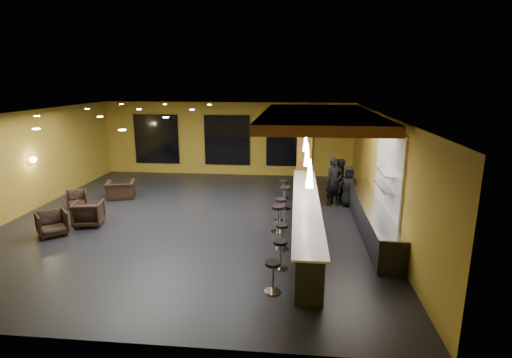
# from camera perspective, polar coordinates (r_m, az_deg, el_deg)

# --- Properties ---
(floor) EXTENTS (12.00, 13.00, 0.10)m
(floor) POSITION_cam_1_polar(r_m,az_deg,el_deg) (13.63, -8.65, -5.82)
(floor) COLOR black
(floor) RESTS_ON ground
(ceiling) EXTENTS (12.00, 13.00, 0.10)m
(ceiling) POSITION_cam_1_polar(r_m,az_deg,el_deg) (12.87, -9.25, 9.44)
(ceiling) COLOR black
(wall_back) EXTENTS (12.00, 0.10, 3.50)m
(wall_back) POSITION_cam_1_polar(r_m,az_deg,el_deg) (19.44, -4.10, 5.76)
(wall_back) COLOR #A88725
(wall_back) RESTS_ON floor
(wall_front) EXTENTS (12.00, 0.10, 3.50)m
(wall_front) POSITION_cam_1_polar(r_m,az_deg,el_deg) (7.28, -22.08, -9.66)
(wall_front) COLOR #A88725
(wall_front) RESTS_ON floor
(wall_left) EXTENTS (0.10, 13.00, 3.50)m
(wall_left) POSITION_cam_1_polar(r_m,az_deg,el_deg) (15.78, -30.73, 1.86)
(wall_left) COLOR #A88725
(wall_left) RESTS_ON floor
(wall_right) EXTENTS (0.10, 13.00, 3.50)m
(wall_right) POSITION_cam_1_polar(r_m,az_deg,el_deg) (13.00, 17.82, 0.95)
(wall_right) COLOR #A88725
(wall_right) RESTS_ON floor
(wood_soffit) EXTENTS (3.60, 8.00, 0.28)m
(wood_soffit) POSITION_cam_1_polar(r_m,az_deg,el_deg) (13.47, 8.82, 8.84)
(wood_soffit) COLOR #A25C2F
(wood_soffit) RESTS_ON ceiling
(window_left) EXTENTS (2.20, 0.06, 2.40)m
(window_left) POSITION_cam_1_polar(r_m,az_deg,el_deg) (20.23, -14.02, 5.56)
(window_left) COLOR black
(window_left) RESTS_ON wall_back
(window_center) EXTENTS (2.20, 0.06, 2.40)m
(window_center) POSITION_cam_1_polar(r_m,az_deg,el_deg) (19.34, -4.16, 5.56)
(window_center) COLOR black
(window_center) RESTS_ON wall_back
(window_right) EXTENTS (2.20, 0.06, 2.40)m
(window_right) POSITION_cam_1_polar(r_m,az_deg,el_deg) (19.05, 4.81, 5.42)
(window_right) COLOR black
(window_right) RESTS_ON wall_back
(tile_backsplash) EXTENTS (0.06, 3.20, 2.40)m
(tile_backsplash) POSITION_cam_1_polar(r_m,az_deg,el_deg) (11.98, 18.45, 1.05)
(tile_backsplash) COLOR white
(tile_backsplash) RESTS_ON wall_right
(bar_counter) EXTENTS (0.60, 8.00, 1.00)m
(bar_counter) POSITION_cam_1_polar(r_m,az_deg,el_deg) (12.10, 7.11, -5.59)
(bar_counter) COLOR black
(bar_counter) RESTS_ON floor
(bar_top) EXTENTS (0.78, 8.10, 0.05)m
(bar_top) POSITION_cam_1_polar(r_m,az_deg,el_deg) (11.94, 7.19, -3.22)
(bar_top) COLOR white
(bar_top) RESTS_ON bar_counter
(prep_counter) EXTENTS (0.70, 6.00, 0.86)m
(prep_counter) POSITION_cam_1_polar(r_m,az_deg,el_deg) (12.81, 16.07, -5.26)
(prep_counter) COLOR black
(prep_counter) RESTS_ON floor
(prep_top) EXTENTS (0.72, 6.00, 0.03)m
(prep_top) POSITION_cam_1_polar(r_m,az_deg,el_deg) (12.67, 16.21, -3.32)
(prep_top) COLOR silver
(prep_top) RESTS_ON prep_counter
(wall_shelf_lower) EXTENTS (0.30, 1.50, 0.03)m
(wall_shelf_lower) POSITION_cam_1_polar(r_m,az_deg,el_deg) (11.85, 17.84, -1.03)
(wall_shelf_lower) COLOR silver
(wall_shelf_lower) RESTS_ON wall_right
(wall_shelf_upper) EXTENTS (0.30, 1.50, 0.03)m
(wall_shelf_upper) POSITION_cam_1_polar(r_m,az_deg,el_deg) (11.75, 18.00, 1.09)
(wall_shelf_upper) COLOR silver
(wall_shelf_upper) RESTS_ON wall_right
(column) EXTENTS (0.60, 0.60, 3.50)m
(column) POSITION_cam_1_polar(r_m,az_deg,el_deg) (16.25, 6.92, 4.05)
(column) COLOR brown
(column) RESTS_ON floor
(wall_sconce) EXTENTS (0.22, 0.22, 0.22)m
(wall_sconce) POSITION_cam_1_polar(r_m,az_deg,el_deg) (16.07, -29.23, 2.42)
(wall_sconce) COLOR #FFE5B2
(wall_sconce) RESTS_ON wall_left
(pendant_0) EXTENTS (0.20, 0.20, 0.70)m
(pendant_0) POSITION_cam_1_polar(r_m,az_deg,el_deg) (9.66, 7.68, 0.78)
(pendant_0) COLOR white
(pendant_0) RESTS_ON wood_soffit
(pendant_1) EXTENTS (0.20, 0.20, 0.70)m
(pendant_1) POSITION_cam_1_polar(r_m,az_deg,el_deg) (12.10, 7.33, 3.49)
(pendant_1) COLOR white
(pendant_1) RESTS_ON wood_soffit
(pendant_2) EXTENTS (0.20, 0.20, 0.70)m
(pendant_2) POSITION_cam_1_polar(r_m,az_deg,el_deg) (14.57, 7.10, 5.28)
(pendant_2) COLOR white
(pendant_2) RESTS_ON wood_soffit
(staff_a) EXTENTS (0.77, 0.63, 1.81)m
(staff_a) POSITION_cam_1_polar(r_m,az_deg,el_deg) (14.87, 11.10, -0.38)
(staff_a) COLOR black
(staff_a) RESTS_ON floor
(staff_b) EXTENTS (1.00, 0.89, 1.71)m
(staff_b) POSITION_cam_1_polar(r_m,az_deg,el_deg) (15.16, 12.08, -0.36)
(staff_b) COLOR black
(staff_b) RESTS_ON floor
(staff_c) EXTENTS (0.78, 0.55, 1.50)m
(staff_c) POSITION_cam_1_polar(r_m,az_deg,el_deg) (14.91, 13.07, -1.07)
(staff_c) COLOR black
(staff_c) RESTS_ON floor
(armchair_a) EXTENTS (1.13, 1.13, 0.74)m
(armchair_a) POSITION_cam_1_polar(r_m,az_deg,el_deg) (13.44, -27.12, -5.66)
(armchair_a) COLOR black
(armchair_a) RESTS_ON floor
(armchair_b) EXTENTS (1.01, 1.03, 0.79)m
(armchair_b) POSITION_cam_1_polar(r_m,az_deg,el_deg) (13.83, -22.81, -4.55)
(armchair_b) COLOR black
(armchair_b) RESTS_ON floor
(armchair_c) EXTENTS (0.94, 0.94, 0.63)m
(armchair_c) POSITION_cam_1_polar(r_m,az_deg,el_deg) (15.91, -24.25, -2.63)
(armchair_c) COLOR black
(armchair_c) RESTS_ON floor
(armchair_d) EXTENTS (1.27, 1.18, 0.68)m
(armchair_d) POSITION_cam_1_polar(r_m,az_deg,el_deg) (16.50, -18.75, -1.47)
(armchair_d) COLOR black
(armchair_d) RESTS_ON floor
(bar_stool_0) EXTENTS (0.36, 0.36, 0.72)m
(bar_stool_0) POSITION_cam_1_polar(r_m,az_deg,el_deg) (8.92, 2.41, -13.26)
(bar_stool_0) COLOR silver
(bar_stool_0) RESTS_ON floor
(bar_stool_1) EXTENTS (0.37, 0.37, 0.72)m
(bar_stool_1) POSITION_cam_1_polar(r_m,az_deg,el_deg) (9.96, 3.48, -10.18)
(bar_stool_1) COLOR silver
(bar_stool_1) RESTS_ON floor
(bar_stool_2) EXTENTS (0.36, 0.36, 0.71)m
(bar_stool_2) POSITION_cam_1_polar(r_m,az_deg,el_deg) (11.02, 3.72, -7.77)
(bar_stool_2) COLOR silver
(bar_stool_2) RESTS_ON floor
(bar_stool_3) EXTENTS (0.43, 0.43, 0.86)m
(bar_stool_3) POSITION_cam_1_polar(r_m,az_deg,el_deg) (12.12, 3.15, -5.23)
(bar_stool_3) COLOR silver
(bar_stool_3) RESTS_ON floor
(bar_stool_4) EXTENTS (0.38, 0.38, 0.75)m
(bar_stool_4) POSITION_cam_1_polar(r_m,az_deg,el_deg) (13.15, 3.53, -3.98)
(bar_stool_4) COLOR silver
(bar_stool_4) RESTS_ON floor
(bar_stool_5) EXTENTS (0.43, 0.43, 0.84)m
(bar_stool_5) POSITION_cam_1_polar(r_m,az_deg,el_deg) (14.25, 4.16, -2.31)
(bar_stool_5) COLOR silver
(bar_stool_5) RESTS_ON floor
(bar_stool_6) EXTENTS (0.38, 0.38, 0.76)m
(bar_stool_6) POSITION_cam_1_polar(r_m,az_deg,el_deg) (15.49, 3.95, -1.17)
(bar_stool_6) COLOR silver
(bar_stool_6) RESTS_ON floor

